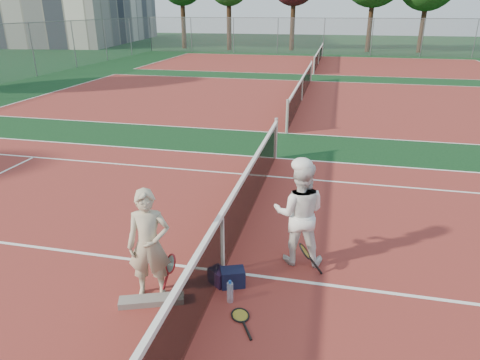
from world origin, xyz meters
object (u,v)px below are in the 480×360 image
racket_black_held (304,259)px  racket_spare (240,315)px  net_main (222,243)px  player_b (299,213)px  player_a (149,245)px  sports_bag_navy (233,277)px  water_bottle (230,292)px  sports_bag_purple (219,277)px  racket_red (171,273)px

racket_black_held → racket_spare: racket_black_held is taller
net_main → player_b: size_ratio=6.60×
net_main → player_b: (1.07, 0.58, 0.32)m
net_main → player_a: size_ratio=6.89×
sports_bag_navy → player_a: bearing=-156.9°
player_a → water_bottle: size_ratio=5.31×
racket_spare → sports_bag_purple: (-0.46, 0.64, 0.10)m
racket_spare → water_bottle: water_bottle is taller
net_main → water_bottle: 0.81m
player_a → sports_bag_purple: 1.17m
racket_black_held → racket_spare: size_ratio=0.83×
racket_black_held → racket_spare: 1.39m
net_main → racket_red: size_ratio=19.15×
player_a → water_bottle: 1.28m
player_a → racket_spare: bearing=-23.4°
player_b → sports_bag_navy: 1.41m
racket_black_held → racket_spare: bearing=49.3°
player_b → net_main: bearing=25.4°
player_a → racket_black_held: 2.31m
racket_spare → sports_bag_purple: size_ratio=2.06×
sports_bag_navy → water_bottle: 0.37m
racket_red → sports_bag_navy: racket_red is taller
racket_black_held → sports_bag_navy: bearing=19.7°
sports_bag_navy → racket_spare: bearing=-68.2°
water_bottle → sports_bag_purple: bearing=125.1°
racket_spare → racket_black_held: bearing=-61.0°
player_a → water_bottle: player_a is taller
sports_bag_purple → water_bottle: size_ratio=0.97×
racket_black_held → racket_red: bearing=16.2°
player_a → water_bottle: bearing=-11.2°
player_b → water_bottle: size_ratio=5.54×
sports_bag_purple → water_bottle: bearing=-54.9°
racket_red → racket_black_held: size_ratio=1.14×
racket_black_held → sports_bag_navy: 1.12m
racket_spare → racket_red: bearing=43.8°
player_b → racket_red: bearing=32.7°
net_main → player_b: 1.26m
player_b → sports_bag_purple: 1.55m
water_bottle → racket_red: bearing=176.0°
sports_bag_purple → water_bottle: 0.45m
player_b → sports_bag_purple: bearing=37.0°
racket_red → sports_bag_purple: 0.70m
player_b → racket_spare: 1.82m
net_main → racket_spare: size_ratio=18.30×
racket_black_held → net_main: bearing=1.8°
racket_black_held → water_bottle: (-0.93, -0.90, -0.10)m
net_main → sports_bag_navy: 0.53m
player_a → sports_bag_navy: bearing=7.9°
water_bottle → net_main: bearing=112.7°
racket_black_held → sports_bag_purple: size_ratio=1.72×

